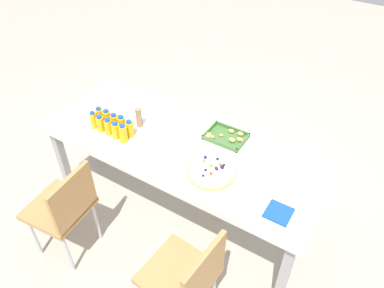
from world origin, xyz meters
name	(u,v)px	position (x,y,z in m)	size (l,w,h in m)	color
ground_plane	(183,210)	(0.00, 0.00, 0.00)	(12.00, 12.00, 0.00)	#B2A899
party_table	(182,150)	(0.00, 0.00, 0.69)	(2.13, 0.84, 0.76)	silver
chair_near_right	(187,276)	(0.52, -0.74, 0.50)	(0.43, 0.43, 0.83)	#B7844C
chair_near_left	(64,207)	(-0.49, -0.75, 0.50)	(0.43, 0.43, 0.83)	#B7844C
juice_bottle_0	(94,120)	(-0.67, -0.19, 0.82)	(0.05, 0.05, 0.14)	#FAAD14
juice_bottle_1	(100,124)	(-0.60, -0.20, 0.82)	(0.06, 0.06, 0.13)	#FAAC14
juice_bottle_2	(108,127)	(-0.52, -0.19, 0.82)	(0.06, 0.06, 0.13)	#F9AC14
juice_bottle_3	(116,131)	(-0.44, -0.20, 0.82)	(0.06, 0.06, 0.13)	#FAAD14
juice_bottle_4	(123,134)	(-0.37, -0.20, 0.83)	(0.06, 0.06, 0.15)	#F9AC14
juice_bottle_5	(100,115)	(-0.67, -0.12, 0.82)	(0.06, 0.06, 0.14)	#FAAE14
juice_bottle_6	(107,119)	(-0.59, -0.13, 0.83)	(0.06, 0.06, 0.15)	#F9AB14
juice_bottle_7	(115,122)	(-0.52, -0.12, 0.82)	(0.06, 0.06, 0.14)	#F9AC14
juice_bottle_8	(122,125)	(-0.45, -0.13, 0.83)	(0.06, 0.06, 0.15)	#F9AD14
juice_bottle_9	(130,129)	(-0.37, -0.13, 0.82)	(0.06, 0.06, 0.14)	#F9AE14
fruit_pizza	(212,172)	(0.33, -0.15, 0.77)	(0.33, 0.33, 0.05)	tan
snack_tray	(226,137)	(0.25, 0.22, 0.77)	(0.29, 0.22, 0.04)	#477238
plate_stack	(171,149)	(-0.02, -0.11, 0.77)	(0.18, 0.18, 0.03)	silver
napkin_stack	(279,213)	(0.84, -0.23, 0.77)	(0.15, 0.15, 0.01)	#194CA5
cardboard_tube	(139,117)	(-0.39, 0.00, 0.84)	(0.04, 0.04, 0.16)	#9E7A56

